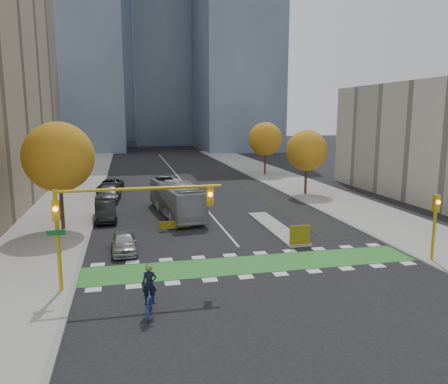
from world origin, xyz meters
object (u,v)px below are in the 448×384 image
cyclist (150,298)px  hazard_board (300,235)px  traffic_signal_east (435,218)px  tree_west (59,157)px  bus (176,198)px  parked_car_a (124,242)px  tree_east_far (265,139)px  traffic_signal_west (111,211)px  parked_car_d (110,186)px  tree_east_near (307,151)px  parked_car_b (105,212)px  parked_car_c (109,194)px

cyclist → hazard_board: bearing=46.2°
traffic_signal_east → cyclist: bearing=-168.9°
tree_west → bus: bearing=20.3°
bus → parked_car_a: size_ratio=2.74×
tree_east_far → cyclist: 46.07m
parked_car_a → traffic_signal_west: bearing=-96.5°
parked_car_d → bus: bearing=-57.6°
tree_west → tree_east_near: tree_west is taller
traffic_signal_west → tree_east_near: bearing=48.5°
tree_east_far → parked_car_d: bearing=-155.1°
parked_car_b → parked_car_d: size_ratio=0.87×
tree_east_near → tree_east_far: tree_east_far is taller
traffic_signal_west → parked_car_a: size_ratio=2.17×
tree_east_near → bus: bearing=-156.0°
parked_car_d → tree_east_near: bearing=-8.9°
traffic_signal_west → bus: 16.78m
tree_east_near → traffic_signal_west: 30.08m
tree_east_far → bus: size_ratio=0.71×
hazard_board → tree_east_far: tree_east_far is taller
parked_car_a → parked_car_d: 22.53m
bus → parked_car_b: bearing=-180.0°
tree_west → tree_east_far: (24.50, 26.00, -0.38)m
traffic_signal_west → parked_car_b: size_ratio=1.82×
tree_east_far → parked_car_b: bearing=-132.5°
tree_east_far → parked_car_c: tree_east_far is taller
bus → parked_car_d: bearing=107.7°
parked_car_b → parked_car_c: bearing=85.0°
tree_west → parked_car_a: 9.32m
bus → parked_car_c: bus is taller
hazard_board → cyclist: cyclist is taller
hazard_board → bus: size_ratio=0.13×
parked_car_b → tree_east_far: bearing=42.5°
traffic_signal_east → parked_car_c: size_ratio=0.75×
tree_west → bus: size_ratio=0.76×
traffic_signal_east → bus: bearing=130.5°
parked_car_b → hazard_board: bearing=-43.4°
parked_car_a → parked_car_d: bearing=91.7°
tree_west → parked_car_d: bearing=79.4°
tree_east_far → traffic_signal_west: bearing=-117.9°
tree_east_near → parked_car_b: size_ratio=1.51×
tree_east_far → parked_car_c: 26.59m
cyclist → parked_car_b: (-2.66, 18.32, 0.00)m
traffic_signal_west → parked_car_d: bearing=92.1°
traffic_signal_east → parked_car_a: (-17.98, 6.03, -2.06)m
tree_west → hazard_board: bearing=-26.0°
traffic_signal_east → cyclist: size_ratio=1.78×
tree_west → cyclist: (5.66, -15.81, -4.85)m
hazard_board → bus: bearing=122.2°
tree_east_near → parked_car_d: size_ratio=1.31×
tree_east_near → parked_car_c: 21.41m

